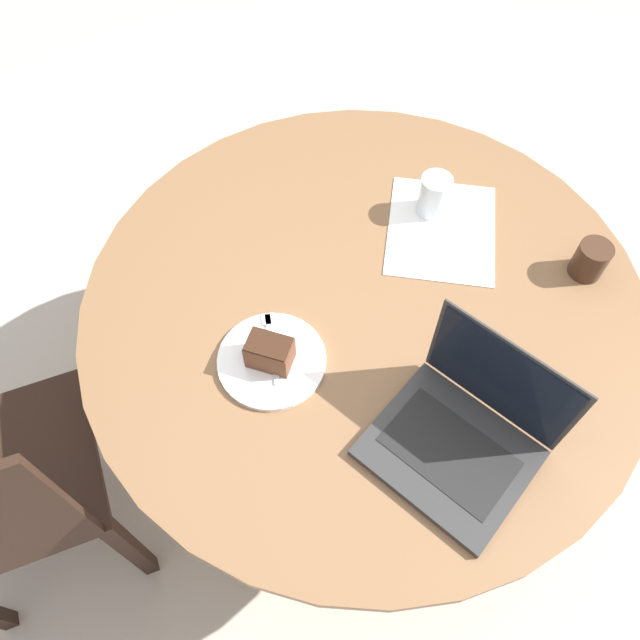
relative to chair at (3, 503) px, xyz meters
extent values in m
plane|color=#B7AD9E|center=(-0.64, 0.61, -0.48)|extent=(12.00, 12.00, 0.00)
cylinder|color=brown|center=(-0.64, 0.61, -0.47)|extent=(0.54, 0.54, 0.02)
cylinder|color=brown|center=(-0.64, 0.61, -0.13)|extent=(0.12, 0.12, 0.65)
cylinder|color=brown|center=(-0.64, 0.61, 0.21)|extent=(1.26, 1.26, 0.03)
cube|color=black|center=(-0.05, -0.05, -0.02)|extent=(0.59, 0.59, 0.02)
cube|color=black|center=(-0.32, -0.03, -0.25)|extent=(0.05, 0.05, 0.45)
cube|color=black|center=(-0.04, 0.22, -0.25)|extent=(0.05, 0.05, 0.45)
cube|color=white|center=(-0.90, 0.71, 0.23)|extent=(0.35, 0.31, 0.00)
cylinder|color=white|center=(-0.43, 0.48, 0.23)|extent=(0.23, 0.23, 0.01)
cube|color=brown|center=(-0.42, 0.48, 0.27)|extent=(0.06, 0.09, 0.07)
cube|color=#351E13|center=(-0.42, 0.48, 0.31)|extent=(0.06, 0.09, 0.00)
cube|color=silver|center=(-0.45, 0.47, 0.24)|extent=(0.15, 0.10, 0.00)
cube|color=silver|center=(-0.51, 0.43, 0.24)|extent=(0.04, 0.04, 0.00)
cylinder|color=#3D2619|center=(-0.89, 1.05, 0.27)|extent=(0.07, 0.07, 0.09)
cylinder|color=silver|center=(-0.94, 0.67, 0.28)|extent=(0.07, 0.07, 0.11)
cube|color=#2D2D2D|center=(-0.36, 0.87, 0.23)|extent=(0.33, 0.36, 0.02)
cube|color=black|center=(-0.36, 0.87, 0.24)|extent=(0.22, 0.27, 0.00)
cube|color=#2D2D2D|center=(-0.48, 0.91, 0.36)|extent=(0.10, 0.28, 0.23)
cube|color=black|center=(-0.48, 0.91, 0.36)|extent=(0.10, 0.26, 0.21)
camera|label=1|loc=(0.11, 0.79, 1.37)|focal=35.00mm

